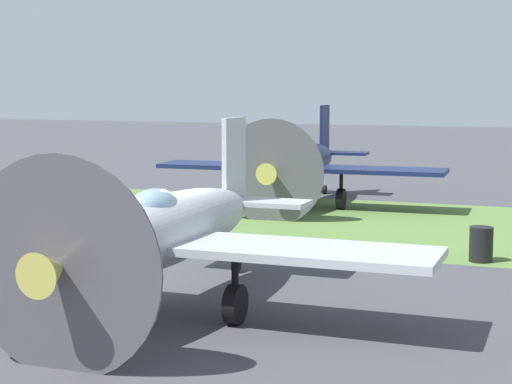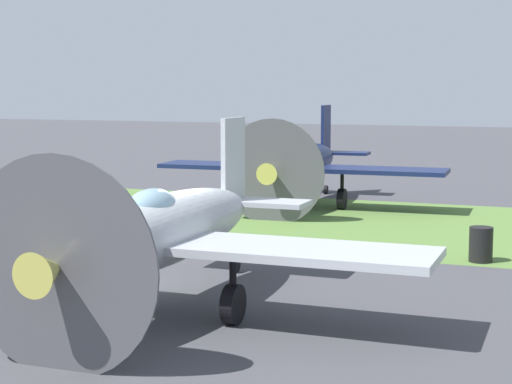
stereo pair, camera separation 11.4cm
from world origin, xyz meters
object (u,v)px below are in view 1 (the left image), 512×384
Objects in this scene: airplane_lead at (165,231)px; airplane_wingman at (301,163)px; ground_crew_mechanic at (67,205)px; fuel_drum at (481,244)px.

airplane_wingman is at bearing -82.78° from airplane_lead.
airplane_wingman reaches higher than ground_crew_mechanic.
airplane_lead is at bearing -103.79° from ground_crew_mechanic.
airplane_wingman is at bearing -47.29° from fuel_drum.
airplane_lead reaches higher than airplane_wingman.
airplane_lead is at bearing 95.25° from airplane_wingman.
fuel_drum is at bearing -56.59° from ground_crew_mechanic.
airplane_lead is 12.07× the size of fuel_drum.
airplane_wingman is 6.24× the size of ground_crew_mechanic.
airplane_lead is 6.28× the size of ground_crew_mechanic.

